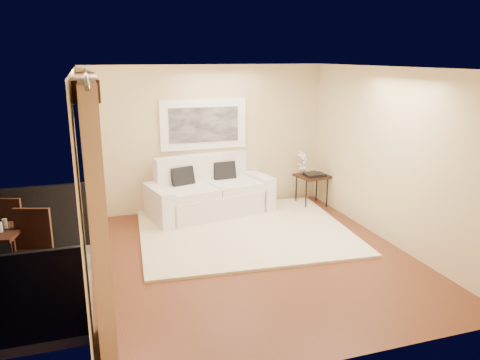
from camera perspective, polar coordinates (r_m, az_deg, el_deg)
floor at (r=6.92m, az=1.55°, el=-9.45°), size 5.00×5.00×0.00m
room_shell at (r=5.94m, az=-18.41°, el=10.95°), size 5.00×6.40×5.00m
balcony at (r=6.62m, az=-27.08°, el=-10.71°), size 1.81×2.60×1.17m
curtains at (r=6.12m, az=-17.32°, el=-0.13°), size 0.16×4.80×2.64m
artwork at (r=8.72m, az=-4.45°, el=6.76°), size 1.62×0.07×0.92m
rug at (r=7.85m, az=0.51°, el=-6.22°), size 3.61×3.21×0.04m
sofa at (r=8.64m, az=-3.82°, el=-1.73°), size 2.39×1.41×1.08m
side_table at (r=9.20m, az=8.76°, el=0.26°), size 0.65×0.65×0.61m
tray at (r=9.11m, az=9.08°, el=0.65°), size 0.38×0.28×0.05m
orchid at (r=9.23m, az=7.65°, el=2.13°), size 0.28×0.24×0.44m
balcony_chair_far at (r=7.09m, az=-26.19°, el=-5.15°), size 0.57×0.57×1.04m
balcony_chair_near at (r=6.37m, az=-24.06°, el=-7.13°), size 0.56×0.56×1.04m
glass_a at (r=6.41m, az=-27.23°, el=-5.13°), size 0.06×0.06×0.12m
glass_b at (r=6.52m, az=-26.74°, el=-4.77°), size 0.06×0.06×0.12m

